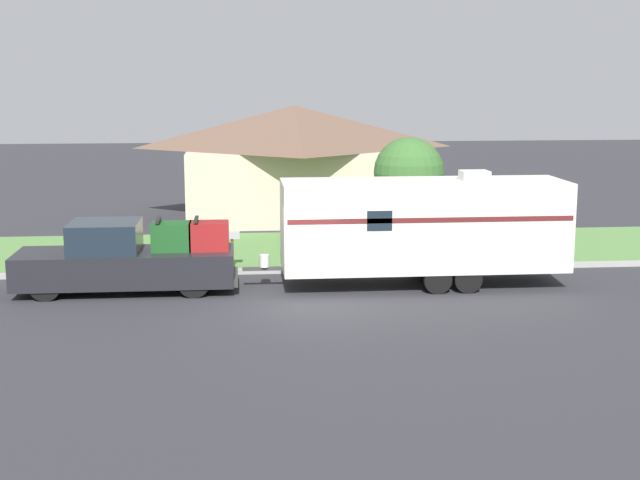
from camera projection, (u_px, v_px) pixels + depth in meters
name	position (u px, v px, depth m)	size (l,w,h in m)	color
ground_plane	(299.00, 302.00, 24.19)	(120.00, 120.00, 0.00)	#2D2D33
curb_strip	(290.00, 270.00, 27.85)	(80.00, 0.30, 0.14)	#999993
lawn_strip	(284.00, 250.00, 31.43)	(80.00, 7.00, 0.03)	#568442
house_across_street	(294.00, 160.00, 38.54)	(9.77, 7.63, 4.83)	beige
pickup_truck	(128.00, 259.00, 25.25)	(6.23, 2.09, 2.09)	black
travel_trailer	(423.00, 225.00, 25.87)	(9.37, 2.42, 3.37)	black
mailbox	(232.00, 241.00, 28.10)	(0.48, 0.20, 1.22)	brown
tree_in_yard	(409.00, 173.00, 30.92)	(2.46, 2.46, 3.99)	brown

